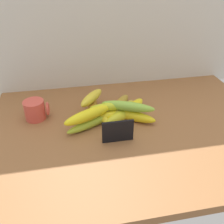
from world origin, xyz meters
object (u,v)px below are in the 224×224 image
banana_7 (123,111)px  chalkboard_sign (118,132)px  banana_5 (91,123)px  banana_11 (113,106)px  banana_1 (121,116)px  banana_8 (133,108)px  banana_10 (88,115)px  banana_3 (120,104)px  banana_6 (100,113)px  banana_9 (128,106)px  banana_2 (93,107)px  banana_12 (92,98)px  banana_4 (131,116)px  banana_0 (111,116)px  coffee_mug (35,110)px

banana_7 → chalkboard_sign: bearing=-109.4°
banana_5 → banana_11: 10.87cm
banana_1 → banana_8: bearing=37.4°
banana_5 → banana_10: banana_10 is taller
banana_7 → banana_3: bearing=89.0°
banana_5 → banana_8: size_ratio=1.28×
banana_5 → banana_6: size_ratio=1.04×
banana_6 → banana_8: 14.10cm
banana_6 → banana_10: banana_10 is taller
banana_9 → banana_10: banana_9 is taller
banana_1 → banana_2: 13.42cm
banana_9 → banana_12: (-13.01, 9.31, 0.04)cm
banana_2 → banana_12: banana_12 is taller
banana_7 → banana_11: banana_11 is taller
banana_2 → banana_6: (2.20, -5.03, -0.38)cm
banana_9 → banana_11: size_ratio=1.13×
banana_12 → banana_4: bearing=-35.2°
chalkboard_sign → banana_3: 22.31cm
banana_7 → banana_11: 5.71cm
banana_12 → banana_9: bearing=-35.6°
banana_4 → banana_1: bearing=171.5°
banana_4 → banana_9: banana_9 is taller
chalkboard_sign → banana_0: 13.39cm
banana_2 → banana_5: 11.23cm
banana_10 → banana_2: bearing=75.5°
banana_4 → coffee_mug: bearing=167.2°
banana_11 → banana_5: bearing=-155.5°
banana_8 → banana_10: 20.69cm
banana_2 → banana_10: 12.05cm
banana_4 → banana_2: bearing=146.1°
coffee_mug → banana_5: coffee_mug is taller
banana_2 → banana_8: 16.79cm
banana_4 → banana_6: 12.78cm
banana_8 → chalkboard_sign: bearing=-120.4°
banana_3 → banana_6: (-9.70, -5.37, -0.36)cm
banana_8 → banana_11: (-8.88, -2.71, 3.45)cm
chalkboard_sign → banana_11: chalkboard_sign is taller
banana_7 → banana_10: banana_10 is taller
banana_0 → banana_3: (5.40, 8.26, 0.04)cm
banana_10 → banana_1: bearing=10.0°
banana_6 → banana_7: 9.62cm
banana_6 → banana_7: bearing=-2.8°
banana_0 → banana_4: bearing=-11.7°
banana_1 → banana_2: bearing=138.5°
banana_2 → banana_11: banana_11 is taller
coffee_mug → banana_11: (30.13, -5.71, 1.66)cm
chalkboard_sign → banana_2: size_ratio=0.62×
coffee_mug → banana_8: bearing=-4.4°
banana_8 → banana_0: bearing=-158.8°
banana_6 → banana_12: bearing=112.5°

